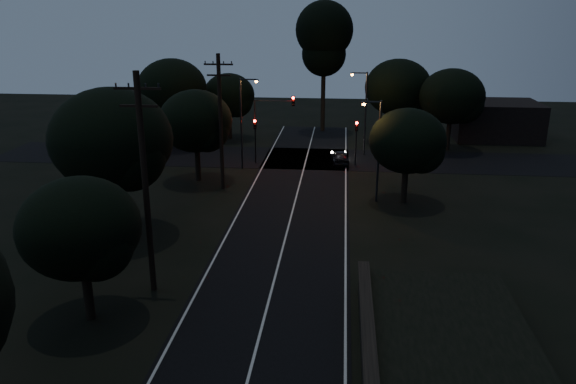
{
  "coord_description": "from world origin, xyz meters",
  "views": [
    {
      "loc": [
        3.34,
        -9.87,
        13.66
      ],
      "look_at": [
        0.0,
        24.0,
        2.5
      ],
      "focal_mm": 35.0,
      "sensor_mm": 36.0,
      "label": 1
    }
  ],
  "objects_px": {
    "utility_pole_far": "(220,120)",
    "streetlight_b": "(364,108)",
    "streetlight_c": "(377,144)",
    "signal_left": "(255,133)",
    "utility_pole_mid": "(145,182)",
    "car": "(340,157)",
    "signal_mast": "(273,117)",
    "signal_right": "(356,135)",
    "tall_pine": "(324,38)",
    "streetlight_a": "(243,117)"
  },
  "relations": [
    {
      "from": "signal_left",
      "to": "signal_right",
      "type": "distance_m",
      "value": 9.2
    },
    {
      "from": "utility_pole_far",
      "to": "signal_left",
      "type": "relative_size",
      "value": 2.56
    },
    {
      "from": "utility_pole_mid",
      "to": "signal_right",
      "type": "height_order",
      "value": "utility_pole_mid"
    },
    {
      "from": "utility_pole_mid",
      "to": "utility_pole_far",
      "type": "relative_size",
      "value": 1.05
    },
    {
      "from": "utility_pole_far",
      "to": "streetlight_b",
      "type": "relative_size",
      "value": 1.31
    },
    {
      "from": "utility_pole_mid",
      "to": "car",
      "type": "distance_m",
      "value": 27.55
    },
    {
      "from": "signal_right",
      "to": "utility_pole_mid",
      "type": "bearing_deg",
      "value": -112.99
    },
    {
      "from": "utility_pole_mid",
      "to": "streetlight_a",
      "type": "bearing_deg",
      "value": 88.27
    },
    {
      "from": "signal_mast",
      "to": "signal_right",
      "type": "bearing_deg",
      "value": -0.03
    },
    {
      "from": "utility_pole_far",
      "to": "signal_mast",
      "type": "relative_size",
      "value": 1.68
    },
    {
      "from": "utility_pole_mid",
      "to": "utility_pole_far",
      "type": "distance_m",
      "value": 17.0
    },
    {
      "from": "utility_pole_far",
      "to": "signal_right",
      "type": "bearing_deg",
      "value": 37.0
    },
    {
      "from": "utility_pole_far",
      "to": "tall_pine",
      "type": "height_order",
      "value": "tall_pine"
    },
    {
      "from": "streetlight_a",
      "to": "streetlight_c",
      "type": "bearing_deg",
      "value": -35.69
    },
    {
      "from": "car",
      "to": "signal_right",
      "type": "bearing_deg",
      "value": 155.33
    },
    {
      "from": "streetlight_c",
      "to": "streetlight_b",
      "type": "bearing_deg",
      "value": 92.14
    },
    {
      "from": "signal_left",
      "to": "utility_pole_far",
      "type": "bearing_deg",
      "value": -99.94
    },
    {
      "from": "signal_mast",
      "to": "streetlight_c",
      "type": "height_order",
      "value": "streetlight_c"
    },
    {
      "from": "streetlight_c",
      "to": "car",
      "type": "bearing_deg",
      "value": 104.11
    },
    {
      "from": "utility_pole_far",
      "to": "streetlight_b",
      "type": "xyz_separation_m",
      "value": [
        11.31,
        12.0,
        -0.85
      ]
    },
    {
      "from": "utility_pole_mid",
      "to": "tall_pine",
      "type": "relative_size",
      "value": 0.75
    },
    {
      "from": "streetlight_c",
      "to": "signal_left",
      "type": "bearing_deg",
      "value": 136.24
    },
    {
      "from": "signal_left",
      "to": "signal_mast",
      "type": "bearing_deg",
      "value": 0.13
    },
    {
      "from": "signal_mast",
      "to": "signal_left",
      "type": "bearing_deg",
      "value": -179.87
    },
    {
      "from": "streetlight_a",
      "to": "streetlight_c",
      "type": "xyz_separation_m",
      "value": [
        11.14,
        -8.0,
        -0.29
      ]
    },
    {
      "from": "signal_left",
      "to": "streetlight_a",
      "type": "relative_size",
      "value": 0.51
    },
    {
      "from": "utility_pole_mid",
      "to": "streetlight_a",
      "type": "distance_m",
      "value": 23.04
    },
    {
      "from": "signal_right",
      "to": "streetlight_c",
      "type": "distance_m",
      "value": 10.18
    },
    {
      "from": "utility_pole_mid",
      "to": "tall_pine",
      "type": "bearing_deg",
      "value": 80.07
    },
    {
      "from": "streetlight_a",
      "to": "car",
      "type": "distance_m",
      "value": 9.72
    },
    {
      "from": "streetlight_a",
      "to": "car",
      "type": "bearing_deg",
      "value": 16.15
    },
    {
      "from": "utility_pole_far",
      "to": "tall_pine",
      "type": "bearing_deg",
      "value": 73.07
    },
    {
      "from": "utility_pole_mid",
      "to": "signal_left",
      "type": "distance_m",
      "value": 25.19
    },
    {
      "from": "signal_right",
      "to": "car",
      "type": "distance_m",
      "value": 2.66
    },
    {
      "from": "utility_pole_far",
      "to": "signal_mast",
      "type": "xyz_separation_m",
      "value": [
        3.09,
        7.99,
        -1.15
      ]
    },
    {
      "from": "signal_left",
      "to": "signal_right",
      "type": "bearing_deg",
      "value": 0.0
    },
    {
      "from": "car",
      "to": "tall_pine",
      "type": "bearing_deg",
      "value": -87.31
    },
    {
      "from": "signal_mast",
      "to": "streetlight_a",
      "type": "xyz_separation_m",
      "value": [
        -2.39,
        -1.99,
        0.3
      ]
    },
    {
      "from": "streetlight_a",
      "to": "streetlight_b",
      "type": "xyz_separation_m",
      "value": [
        10.61,
        6.0,
        0.0
      ]
    },
    {
      "from": "tall_pine",
      "to": "signal_right",
      "type": "distance_m",
      "value": 17.25
    },
    {
      "from": "signal_left",
      "to": "signal_right",
      "type": "xyz_separation_m",
      "value": [
        9.2,
        0.0,
        0.0
      ]
    },
    {
      "from": "signal_mast",
      "to": "streetlight_b",
      "type": "height_order",
      "value": "streetlight_b"
    },
    {
      "from": "utility_pole_far",
      "to": "car",
      "type": "relative_size",
      "value": 2.87
    },
    {
      "from": "signal_right",
      "to": "streetlight_c",
      "type": "bearing_deg",
      "value": -82.98
    },
    {
      "from": "signal_mast",
      "to": "streetlight_b",
      "type": "bearing_deg",
      "value": 25.99
    },
    {
      "from": "utility_pole_mid",
      "to": "streetlight_c",
      "type": "height_order",
      "value": "utility_pole_mid"
    },
    {
      "from": "signal_mast",
      "to": "streetlight_b",
      "type": "xyz_separation_m",
      "value": [
        8.22,
        4.01,
        0.3
      ]
    },
    {
      "from": "utility_pole_mid",
      "to": "streetlight_c",
      "type": "relative_size",
      "value": 1.47
    },
    {
      "from": "signal_right",
      "to": "signal_left",
      "type": "bearing_deg",
      "value": 180.0
    },
    {
      "from": "streetlight_c",
      "to": "car",
      "type": "height_order",
      "value": "streetlight_c"
    }
  ]
}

